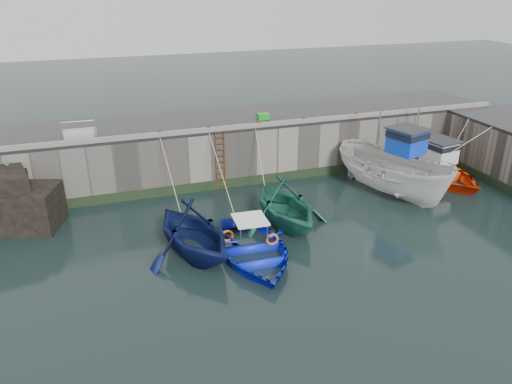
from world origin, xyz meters
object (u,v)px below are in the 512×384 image
object	(u,v)px
boat_near_blacktrim	(284,224)
ladder	(221,161)
boat_far_orange	(428,169)
bollard_b	(208,128)
boat_near_blue	(254,256)
bollard_e	(356,115)
bollard_d	(304,120)
boat_near_white	(194,254)
boat_far_white	(394,173)
bollard_c	(258,124)
fish_crate	(263,116)
bollard_a	(159,133)

from	to	relation	value
boat_near_blacktrim	ladder	bearing A→B (deg)	102.77
boat_far_orange	bollard_b	distance (m)	12.57
boat_near_blue	bollard_e	bearing A→B (deg)	44.20
boat_near_blue	bollard_d	size ratio (longest dim) A/B	19.84
boat_near_white	boat_far_white	xyz separation A→B (m)	(11.07, 2.74, 1.15)
boat_near_blue	bollard_c	size ratio (longest dim) A/B	19.84
boat_near_white	boat_far_white	bearing A→B (deg)	-3.04
boat_far_orange	bollard_e	world-z (taller)	boat_far_orange
ladder	bollard_d	xyz separation A→B (m)	(4.80, 0.34, 1.71)
boat_far_white	bollard_e	bearing A→B (deg)	76.47
boat_near_blue	boat_far_orange	xyz separation A→B (m)	(12.08, 5.10, 0.46)
boat_near_blue	boat_far_white	world-z (taller)	boat_far_white
fish_crate	bollard_c	xyz separation A→B (m)	(-0.70, -1.27, -0.02)
boat_far_orange	ladder	bearing A→B (deg)	159.07
boat_near_blacktrim	bollard_e	xyz separation A→B (m)	(6.33, 5.20, 3.30)
ladder	bollard_c	xyz separation A→B (m)	(2.20, 0.34, 1.71)
boat_near_white	boat_near_blacktrim	xyz separation A→B (m)	(4.49, 1.33, 0.00)
boat_near_white	bollard_d	size ratio (longest dim) A/B	17.93
ladder	fish_crate	distance (m)	3.74
boat_near_blacktrim	bollard_b	xyz separation A→B (m)	(-2.17, 5.20, 3.30)
boat_near_white	boat_near_blacktrim	world-z (taller)	boat_near_white
bollard_a	bollard_d	distance (m)	7.80
boat_near_blacktrim	bollard_c	bearing A→B (deg)	78.00
boat_far_orange	bollard_a	xyz separation A→B (m)	(-14.51, 2.40, 2.84)
boat_far_white	bollard_c	distance (m)	7.46
bollard_b	bollard_c	distance (m)	2.70
bollard_b	bollard_c	xyz separation A→B (m)	(2.70, 0.00, 0.00)
boat_near_blue	boat_near_blacktrim	world-z (taller)	boat_near_blacktrim
boat_near_blue	fish_crate	world-z (taller)	fish_crate
fish_crate	bollard_a	size ratio (longest dim) A/B	2.25
boat_far_white	bollard_b	world-z (taller)	boat_far_white
fish_crate	bollard_d	world-z (taller)	fish_crate
boat_near_blacktrim	boat_far_orange	world-z (taller)	boat_far_orange
ladder	bollard_e	bearing A→B (deg)	2.40
ladder	bollard_b	size ratio (longest dim) A/B	11.43
boat_near_blue	bollard_b	bearing A→B (deg)	92.44
fish_crate	boat_far_orange	bearing A→B (deg)	-25.73
boat_near_blacktrim	bollard_b	distance (m)	6.53
boat_far_white	bollard_d	xyz separation A→B (m)	(-3.45, 3.78, 2.15)
boat_near_blacktrim	bollard_e	size ratio (longest dim) A/B	17.45
boat_near_white	bollard_e	bearing A→B (deg)	14.14
ladder	boat_near_white	size ratio (longest dim) A/B	0.64
boat_far_white	bollard_e	xyz separation A→B (m)	(-0.25, 3.78, 2.15)
boat_near_white	ladder	bearing A→B (deg)	48.56
bollard_b	boat_near_blacktrim	bearing A→B (deg)	-67.37
boat_far_white	bollard_e	distance (m)	4.36
bollard_d	bollard_a	bearing A→B (deg)	180.00
fish_crate	bollard_a	xyz separation A→B (m)	(-5.90, -1.27, -0.02)
ladder	bollard_d	size ratio (longest dim) A/B	11.43
ladder	bollard_b	distance (m)	1.81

